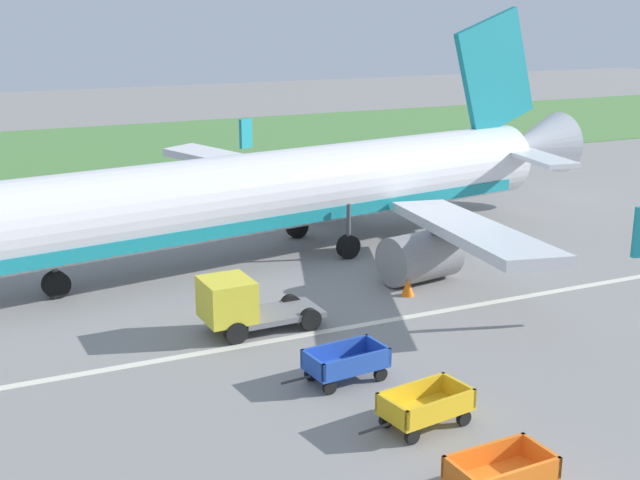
# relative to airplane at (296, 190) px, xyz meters

# --- Properties ---
(grass_strip) EXTENTS (220.00, 28.00, 0.06)m
(grass_strip) POSITION_rel_airplane_xyz_m (-4.28, 33.86, -3.02)
(grass_strip) COLOR #518442
(grass_strip) RESTS_ON ground
(apron_stripe) EXTENTS (120.00, 0.36, 0.01)m
(apron_stripe) POSITION_rel_airplane_xyz_m (-4.28, -9.82, -3.05)
(apron_stripe) COLOR silver
(apron_stripe) RESTS_ON ground
(airplane) EXTENTS (37.58, 30.32, 11.34)m
(airplane) POSITION_rel_airplane_xyz_m (0.00, 0.00, 0.00)
(airplane) COLOR silver
(airplane) RESTS_ON ground
(baggage_cart_third_in_row) EXTENTS (3.58, 1.50, 1.07)m
(baggage_cart_third_in_row) POSITION_rel_airplane_xyz_m (-3.87, -21.20, -2.45)
(baggage_cart_third_in_row) COLOR orange
(baggage_cart_third_in_row) RESTS_ON ground
(baggage_cart_fourth_in_row) EXTENTS (3.62, 1.76, 1.07)m
(baggage_cart_fourth_in_row) POSITION_rel_airplane_xyz_m (-3.62, -17.42, -2.45)
(baggage_cart_fourth_in_row) COLOR gold
(baggage_cart_fourth_in_row) RESTS_ON ground
(baggage_cart_far_end) EXTENTS (3.61, 1.64, 1.07)m
(baggage_cart_far_end) POSITION_rel_airplane_xyz_m (-4.30, -13.81, -2.45)
(baggage_cart_far_end) COLOR #234CB2
(baggage_cart_far_end) RESTS_ON ground
(service_truck_beside_carts) EXTENTS (4.43, 2.12, 2.10)m
(service_truck_beside_carts) POSITION_rel_airplane_xyz_m (-5.94, -8.62, -1.95)
(service_truck_beside_carts) COLOR slate
(service_truck_beside_carts) RESTS_ON ground
(traffic_cone_near_plane) EXTENTS (0.54, 0.54, 0.71)m
(traffic_cone_near_plane) POSITION_rel_airplane_xyz_m (1.62, -7.66, -2.70)
(traffic_cone_near_plane) COLOR orange
(traffic_cone_near_plane) RESTS_ON ground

